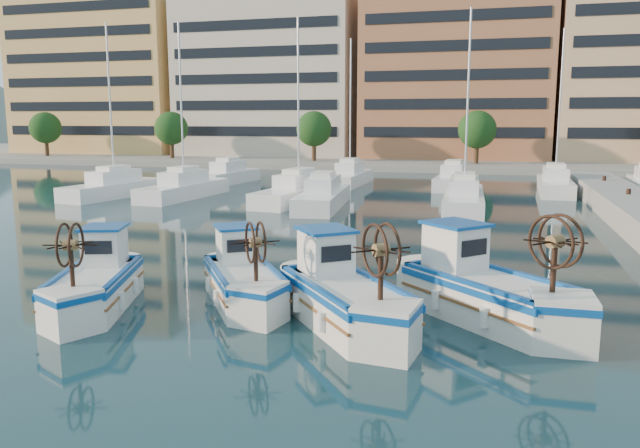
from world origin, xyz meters
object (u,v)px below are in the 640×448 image
at_px(fishing_boat_b, 243,277).
at_px(fishing_boat_c, 343,293).
at_px(fishing_boat_d, 484,288).
at_px(fishing_boat_a, 96,281).

height_order(fishing_boat_b, fishing_boat_c, fishing_boat_c).
xyz_separation_m(fishing_boat_b, fishing_boat_c, (3.26, -1.18, 0.09)).
height_order(fishing_boat_c, fishing_boat_d, fishing_boat_d).
relative_size(fishing_boat_a, fishing_boat_b, 1.04).
height_order(fishing_boat_a, fishing_boat_d, fishing_boat_d).
height_order(fishing_boat_b, fishing_boat_d, fishing_boat_d).
xyz_separation_m(fishing_boat_c, fishing_boat_d, (3.51, 1.37, 0.04)).
bearing_deg(fishing_boat_a, fishing_boat_c, -15.37).
bearing_deg(fishing_boat_d, fishing_boat_c, 155.04).
relative_size(fishing_boat_b, fishing_boat_d, 0.90).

